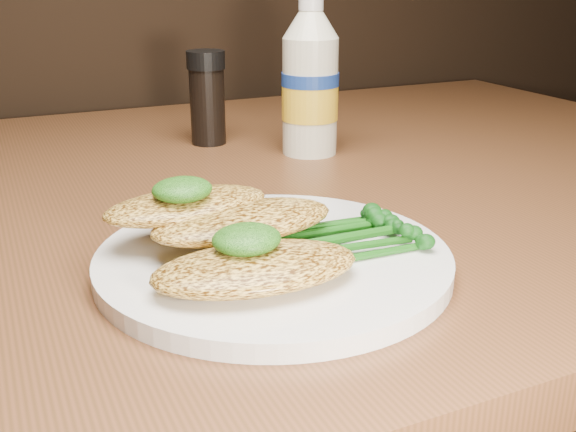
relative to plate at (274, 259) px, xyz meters
name	(u,v)px	position (x,y,z in m)	size (l,w,h in m)	color
plate	(274,259)	(0.00, 0.00, 0.00)	(0.25, 0.25, 0.01)	white
chicken_front	(256,268)	(-0.03, -0.04, 0.02)	(0.13, 0.07, 0.02)	#E8B549
chicken_mid	(244,221)	(-0.02, 0.02, 0.03)	(0.14, 0.07, 0.02)	#E8B549
chicken_back	(187,205)	(-0.05, 0.05, 0.03)	(0.12, 0.06, 0.02)	#E8B549
pesto_front	(247,239)	(-0.03, -0.03, 0.03)	(0.05, 0.04, 0.02)	black
pesto_back	(182,189)	(-0.05, 0.04, 0.05)	(0.04, 0.04, 0.02)	black
broccolini_bundle	(341,231)	(0.05, -0.01, 0.02)	(0.12, 0.09, 0.02)	#165212
mayo_bottle	(310,74)	(0.16, 0.27, 0.08)	(0.06, 0.06, 0.18)	beige
pepper_grinder	(207,98)	(0.07, 0.36, 0.05)	(0.04, 0.04, 0.11)	black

